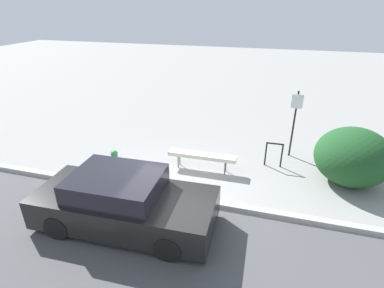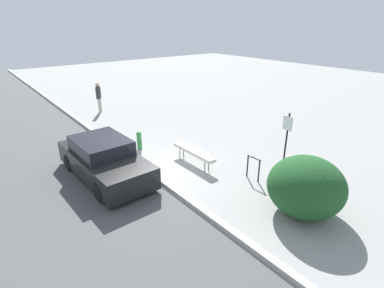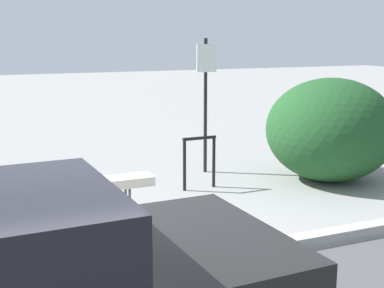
% 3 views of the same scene
% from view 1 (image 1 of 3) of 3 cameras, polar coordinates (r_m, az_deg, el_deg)
% --- Properties ---
extents(ground_plane, '(60.00, 60.00, 0.00)m').
position_cam_1_polar(ground_plane, '(8.37, -4.34, -10.18)').
color(ground_plane, gray).
extents(curb, '(60.00, 0.20, 0.13)m').
position_cam_1_polar(curb, '(8.33, -4.35, -9.81)').
color(curb, '#A8A8A3').
rests_on(curb, ground_plane).
extents(bench, '(2.17, 0.34, 0.55)m').
position_cam_1_polar(bench, '(9.41, 1.89, -2.28)').
color(bench, '#515156').
rests_on(bench, ground_plane).
extents(bike_rack, '(0.55, 0.06, 0.83)m').
position_cam_1_polar(bike_rack, '(9.96, 15.34, -1.50)').
color(bike_rack, black).
rests_on(bike_rack, ground_plane).
extents(sign_post, '(0.36, 0.08, 2.30)m').
position_cam_1_polar(sign_post, '(10.47, 18.95, 4.65)').
color(sign_post, black).
rests_on(sign_post, ground_plane).
extents(fire_hydrant, '(0.36, 0.22, 0.77)m').
position_cam_1_polar(fire_hydrant, '(9.60, -14.45, -3.09)').
color(fire_hydrant, '#338C3F').
rests_on(fire_hydrant, ground_plane).
extents(shrub_hedge, '(2.10, 2.07, 1.68)m').
position_cam_1_polar(shrub_hedge, '(9.76, 28.27, -2.15)').
color(shrub_hedge, '#1E4C23').
rests_on(shrub_hedge, ground_plane).
extents(parked_car_near, '(4.26, 1.90, 1.36)m').
position_cam_1_polar(parked_car_near, '(7.30, -12.87, -10.77)').
color(parked_car_near, black).
rests_on(parked_car_near, ground_plane).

